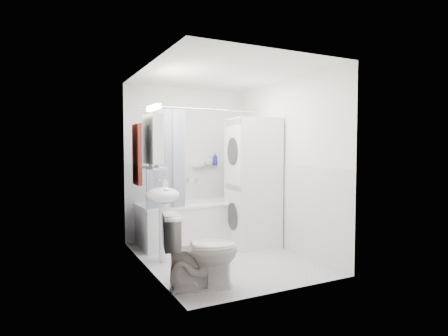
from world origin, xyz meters
name	(u,v)px	position (x,y,z in m)	size (l,w,h in m)	color
floor	(223,258)	(0.00, 0.00, 0.00)	(2.60, 2.60, 0.00)	#B9B9BE
room_walls	(223,145)	(0.00, 0.00, 1.49)	(2.60, 2.60, 2.60)	white
wainscot	(214,209)	(0.00, 0.29, 0.60)	(1.98, 2.58, 2.58)	white
door	(166,190)	(-0.95, -0.55, 1.00)	(0.05, 2.00, 2.00)	brown
bathtub	(193,220)	(-0.06, 0.92, 0.34)	(1.62, 0.77, 0.62)	white
tub_spout	(197,179)	(0.14, 1.25, 0.94)	(0.04, 0.04, 0.12)	silver
curtain_rod	(201,109)	(-0.06, 0.60, 2.00)	(0.02, 0.02, 1.80)	silver
shower_curtain	(166,162)	(-0.58, 0.60, 1.25)	(0.55, 0.02, 1.45)	#121E40
sink	(163,207)	(-0.75, 0.19, 0.70)	(0.44, 0.37, 1.04)	white
medicine_cabinet	(153,138)	(-0.90, 0.10, 1.57)	(0.13, 0.50, 0.71)	white
shelf	(154,168)	(-0.89, 0.10, 1.20)	(0.18, 0.54, 0.03)	silver
shower_caddy	(200,166)	(0.19, 1.24, 1.15)	(0.22, 0.06, 0.02)	silver
towel	(137,153)	(-0.94, 0.75, 1.37)	(0.07, 0.35, 0.85)	maroon
washer_dryer	(253,182)	(0.68, 0.38, 0.94)	(0.75, 0.74, 1.87)	white
toilet	(201,251)	(-0.68, -0.84, 0.38)	(0.44, 0.78, 0.77)	white
soap_pump	(165,187)	(-0.71, 0.25, 0.95)	(0.08, 0.17, 0.08)	gray
shelf_bottle	(158,164)	(-0.89, -0.05, 1.25)	(0.07, 0.18, 0.07)	gray
shelf_cup	(151,162)	(-0.89, 0.22, 1.26)	(0.10, 0.09, 0.10)	gray
shampoo_a	(208,161)	(0.35, 1.24, 1.23)	(0.13, 0.17, 0.13)	gray
shampoo_b	(215,163)	(0.47, 1.24, 1.20)	(0.08, 0.21, 0.08)	navy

